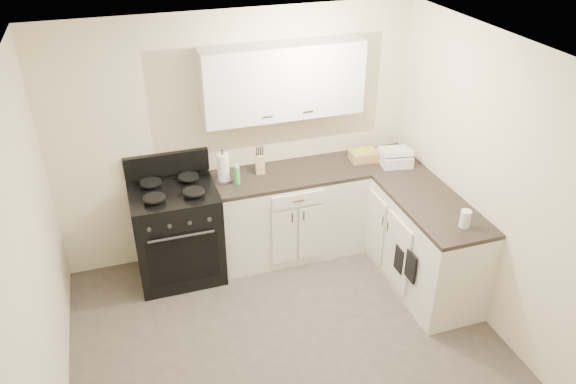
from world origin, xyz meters
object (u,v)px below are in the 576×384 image
object	(u,v)px
paper_towel	(223,168)
stove	(178,234)
wicker_basket	(364,156)
knife_block	(260,164)
countertop_grill	(395,159)

from	to	relation	value
paper_towel	stove	bearing A→B (deg)	-171.79
paper_towel	wicker_basket	bearing A→B (deg)	-0.73
knife_block	paper_towel	xyz separation A→B (m)	(-0.38, -0.04, 0.04)
paper_towel	countertop_grill	world-z (taller)	paper_towel
stove	paper_towel	bearing A→B (deg)	8.21
stove	wicker_basket	size ratio (longest dim) A/B	3.37
stove	knife_block	xyz separation A→B (m)	(0.88, 0.11, 0.58)
countertop_grill	paper_towel	bearing A→B (deg)	-176.48
knife_block	countertop_grill	xyz separation A→B (m)	(1.37, -0.23, -0.04)
paper_towel	wicker_basket	world-z (taller)	paper_towel
paper_towel	countertop_grill	size ratio (longest dim) A/B	0.93
knife_block	wicker_basket	distance (m)	1.10
stove	paper_towel	world-z (taller)	paper_towel
knife_block	wicker_basket	bearing A→B (deg)	7.73
stove	countertop_grill	bearing A→B (deg)	-3.09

